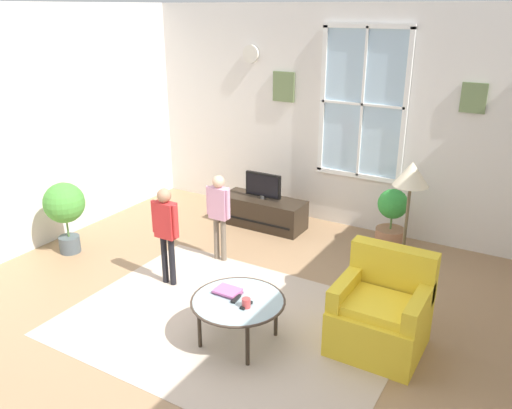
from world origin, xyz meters
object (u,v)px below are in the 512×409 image
object	(u,v)px
television	(263,185)
book_stack	(227,291)
coffee_table	(238,302)
person_red_shirt	(166,225)
floor_lamp	(410,190)
armchair	(381,314)
potted_plant_corner	(65,207)
potted_plant_by_window	(391,219)
remote_near_books	(246,305)
cup	(246,303)
tv_stand	(263,212)
person_pink_shirt	(219,208)

from	to	relation	value
television	book_stack	distance (m)	2.59
television	coffee_table	bearing A→B (deg)	-64.85
person_red_shirt	floor_lamp	size ratio (longest dim) A/B	0.70
television	armchair	world-z (taller)	armchair
potted_plant_corner	potted_plant_by_window	bearing A→B (deg)	31.55
coffee_table	armchair	bearing A→B (deg)	27.77
armchair	potted_plant_by_window	world-z (taller)	armchair
armchair	floor_lamp	world-z (taller)	floor_lamp
armchair	remote_near_books	size ratio (longest dim) A/B	6.21
cup	person_red_shirt	bearing A→B (deg)	156.90
tv_stand	floor_lamp	xyz separation A→B (m)	(2.25, -1.29, 1.11)
television	person_pink_shirt	world-z (taller)	person_pink_shirt
television	floor_lamp	bearing A→B (deg)	-29.74
coffee_table	floor_lamp	bearing A→B (deg)	45.87
coffee_table	potted_plant_corner	size ratio (longest dim) A/B	0.95
tv_stand	television	distance (m)	0.39
book_stack	floor_lamp	bearing A→B (deg)	41.11
floor_lamp	book_stack	bearing A→B (deg)	-138.89
tv_stand	television	xyz separation A→B (m)	(0.00, -0.00, 0.39)
floor_lamp	remote_near_books	bearing A→B (deg)	-129.75
cup	person_pink_shirt	bearing A→B (deg)	131.67
tv_stand	person_pink_shirt	world-z (taller)	person_pink_shirt
coffee_table	floor_lamp	size ratio (longest dim) A/B	0.54
tv_stand	remote_near_books	world-z (taller)	remote_near_books
tv_stand	person_pink_shirt	distance (m)	1.25
tv_stand	potted_plant_by_window	xyz separation A→B (m)	(1.73, 0.14, 0.21)
armchair	person_red_shirt	bearing A→B (deg)	-178.18
tv_stand	potted_plant_by_window	distance (m)	1.75
book_stack	floor_lamp	distance (m)	1.88
television	person_red_shirt	size ratio (longest dim) A/B	0.47
person_pink_shirt	coffee_table	bearing A→B (deg)	-50.09
potted_plant_by_window	book_stack	bearing A→B (deg)	-106.19
remote_near_books	floor_lamp	xyz separation A→B (m)	(0.99, 1.20, 0.87)
potted_plant_by_window	remote_near_books	bearing A→B (deg)	-100.21
coffee_table	tv_stand	bearing A→B (deg)	115.13
tv_stand	remote_near_books	distance (m)	2.80
television	person_pink_shirt	xyz separation A→B (m)	(0.07, -1.16, 0.07)
floor_lamp	person_red_shirt	bearing A→B (deg)	-164.81
cup	floor_lamp	world-z (taller)	floor_lamp
tv_stand	armchair	distance (m)	2.92
cup	remote_near_books	world-z (taller)	cup
cup	potted_plant_by_window	xyz separation A→B (m)	(0.47, 2.64, -0.06)
tv_stand	potted_plant_corner	size ratio (longest dim) A/B	1.31
television	person_pink_shirt	size ratio (longest dim) A/B	0.49
remote_near_books	potted_plant_corner	xyz separation A→B (m)	(-2.90, 0.56, 0.16)
tv_stand	person_pink_shirt	size ratio (longest dim) A/B	1.11
remote_near_books	floor_lamp	bearing A→B (deg)	50.25
remote_near_books	person_red_shirt	distance (m)	1.47
armchair	coffee_table	distance (m)	1.26
person_red_shirt	potted_plant_corner	bearing A→B (deg)	-179.75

